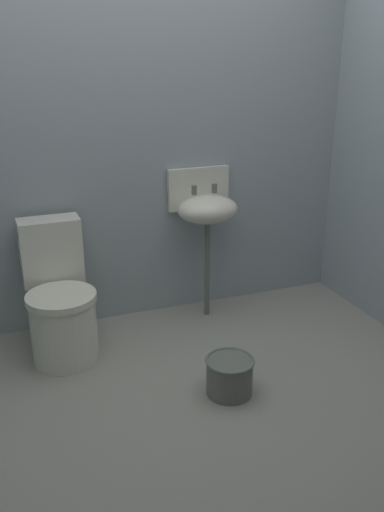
{
  "coord_description": "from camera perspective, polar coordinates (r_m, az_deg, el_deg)",
  "views": [
    {
      "loc": [
        -0.95,
        -2.27,
        1.74
      ],
      "look_at": [
        0.0,
        0.27,
        0.7
      ],
      "focal_mm": 38.72,
      "sensor_mm": 36.0,
      "label": 1
    }
  ],
  "objects": [
    {
      "name": "ground_plane",
      "position": [
        3.03,
        1.87,
        -14.94
      ],
      "size": [
        3.16,
        2.58,
        0.08
      ],
      "primitive_type": "cube",
      "color": "gray"
    },
    {
      "name": "bucket",
      "position": [
        2.99,
        3.87,
        -12.16
      ],
      "size": [
        0.26,
        0.26,
        0.21
      ],
      "color": "slate",
      "rests_on": "ground"
    },
    {
      "name": "toilet_near_wall",
      "position": [
        3.34,
        -13.49,
        -4.8
      ],
      "size": [
        0.4,
        0.59,
        0.78
      ],
      "rotation": [
        0.0,
        0.0,
        3.15
      ],
      "color": "silver",
      "rests_on": "ground"
    },
    {
      "name": "sink",
      "position": [
        3.58,
        1.46,
        5.02
      ],
      "size": [
        0.42,
        0.35,
        0.99
      ],
      "color": "slate",
      "rests_on": "ground"
    },
    {
      "name": "wall_back",
      "position": [
        3.59,
        -4.97,
        11.53
      ],
      "size": [
        3.16,
        0.1,
        2.31
      ],
      "primitive_type": "cube",
      "color": "#94A1A6",
      "rests_on": "ground"
    }
  ]
}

